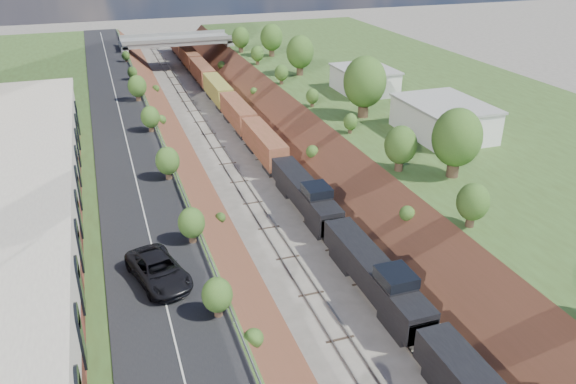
% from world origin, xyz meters
% --- Properties ---
extents(platform_right, '(44.00, 180.00, 5.00)m').
position_xyz_m(platform_right, '(33.00, 60.00, 2.50)').
color(platform_right, '#3A4D1F').
rests_on(platform_right, ground).
extents(embankment_left, '(10.00, 180.00, 10.00)m').
position_xyz_m(embankment_left, '(-11.00, 60.00, 0.00)').
color(embankment_left, brown).
rests_on(embankment_left, ground).
extents(embankment_right, '(10.00, 180.00, 10.00)m').
position_xyz_m(embankment_right, '(11.00, 60.00, 0.00)').
color(embankment_right, brown).
rests_on(embankment_right, ground).
extents(rail_left_track, '(1.58, 180.00, 0.18)m').
position_xyz_m(rail_left_track, '(-2.60, 60.00, 0.09)').
color(rail_left_track, gray).
rests_on(rail_left_track, ground).
extents(rail_right_track, '(1.58, 180.00, 0.18)m').
position_xyz_m(rail_right_track, '(2.60, 60.00, 0.09)').
color(rail_right_track, gray).
rests_on(rail_right_track, ground).
extents(road, '(8.00, 180.00, 0.10)m').
position_xyz_m(road, '(-15.50, 60.00, 5.05)').
color(road, black).
rests_on(road, platform_left).
extents(guardrail, '(0.10, 171.00, 0.70)m').
position_xyz_m(guardrail, '(-11.40, 59.80, 5.55)').
color(guardrail, '#99999E').
rests_on(guardrail, platform_left).
extents(overpass, '(24.50, 8.30, 7.40)m').
position_xyz_m(overpass, '(0.00, 122.00, 4.92)').
color(overpass, gray).
rests_on(overpass, ground).
extents(white_building_near, '(9.00, 12.00, 4.00)m').
position_xyz_m(white_building_near, '(23.50, 52.00, 7.00)').
color(white_building_near, silver).
rests_on(white_building_near, platform_right).
extents(white_building_far, '(8.00, 10.00, 3.60)m').
position_xyz_m(white_building_far, '(23.00, 74.00, 6.80)').
color(white_building_far, silver).
rests_on(white_building_far, platform_right).
extents(tree_right_large, '(5.25, 5.25, 7.61)m').
position_xyz_m(tree_right_large, '(17.00, 40.00, 9.38)').
color(tree_right_large, '#473323').
rests_on(tree_right_large, platform_right).
extents(tree_left_crest, '(2.45, 2.45, 3.55)m').
position_xyz_m(tree_left_crest, '(-11.80, 20.00, 7.04)').
color(tree_left_crest, '#473323').
rests_on(tree_left_crest, platform_left).
extents(freight_train, '(2.71, 139.29, 4.55)m').
position_xyz_m(freight_train, '(2.60, 76.82, 2.40)').
color(freight_train, black).
rests_on(freight_train, ground).
extents(suv, '(4.94, 7.64, 1.96)m').
position_xyz_m(suv, '(-15.54, 30.09, 6.08)').
color(suv, black).
rests_on(suv, road).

